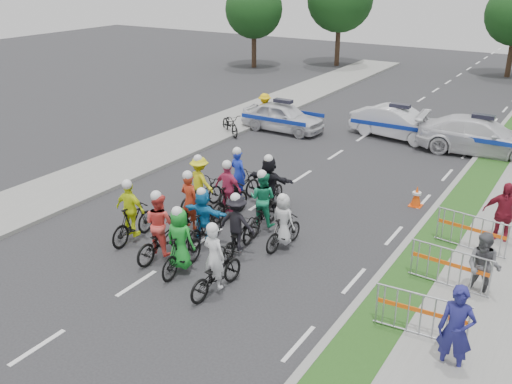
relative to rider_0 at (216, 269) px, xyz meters
The scene contains 31 objects.
ground 2.16m from the rider_0, 158.73° to the right, with size 90.00×90.00×0.00m, color #28282B.
curb_right 5.34m from the rider_0, 53.23° to the left, with size 0.20×60.00×0.12m, color gray.
grass_strip 5.78m from the rider_0, 47.64° to the left, with size 1.20×60.00×0.11m, color #224817.
sidewalk_right 7.11m from the rider_0, 36.83° to the left, with size 2.40×60.00×0.13m, color gray.
sidewalk_left 9.45m from the rider_0, 153.22° to the left, with size 3.00×60.00×0.13m, color gray.
rider_0 is the anchor object (origin of this frame).
rider_1 1.36m from the rider_0, 166.11° to the left, with size 0.83×1.82×1.88m.
rider_2 2.38m from the rider_0, 163.81° to the left, with size 0.84×1.96×1.98m.
rider_3 3.76m from the rider_0, 164.80° to the left, with size 0.99×1.85×1.92m.
rider_4 1.99m from the rider_0, 108.11° to the left, with size 1.09×1.88×1.85m.
rider_5 2.58m from the rider_0, 132.70° to the left, with size 1.41×1.69×1.76m.
rider_6 3.42m from the rider_0, 137.66° to the left, with size 0.83×1.99×1.98m.
rider_7 2.89m from the rider_0, 84.91° to the left, with size 0.76×1.64×1.68m.
rider_8 3.71m from the rider_0, 103.11° to the left, with size 0.87×1.95×1.92m.
rider_9 4.32m from the rider_0, 119.99° to the left, with size 1.00×1.88×1.94m.
rider_10 5.07m from the rider_0, 130.98° to the left, with size 1.12×1.93×1.89m.
rider_11 5.08m from the rider_0, 105.75° to the left, with size 1.56×1.86×1.93m.
rider_12 5.57m from the rider_0, 117.59° to the left, with size 0.98×2.01×1.96m.
police_car_0 14.38m from the rider_0, 112.80° to the left, with size 1.60×3.98×1.36m, color silver.
police_car_1 14.96m from the rider_0, 92.10° to the left, with size 1.51×4.32×1.42m, color silver.
police_car_2 14.91m from the rider_0, 78.04° to the left, with size 2.12×5.21×1.51m, color silver.
spectator_0 5.62m from the rider_0, ahead, with size 0.69×0.45×1.90m, color navy.
spectator_1 6.33m from the rider_0, 29.32° to the left, with size 0.83×0.64×1.70m, color #59595E.
spectator_2 8.30m from the rider_0, 49.53° to the left, with size 1.10×0.46×1.88m, color maroon.
marshal_hiviz 14.83m from the rider_0, 116.39° to the left, with size 1.08×0.62×1.67m, color yellow.
barrier_0 4.83m from the rider_0, ahead, with size 2.00×0.50×1.12m, color #A5A8AD, non-canonical shape.
barrier_1 5.68m from the rider_0, 32.69° to the left, with size 2.00×0.50×1.12m, color #A5A8AD, non-canonical shape.
barrier_2 7.17m from the rider_0, 48.23° to the left, with size 2.00×0.50×1.12m, color #A5A8AD, non-canonical shape.
cone_0 8.17m from the rider_0, 71.85° to the left, with size 0.40×0.40×0.70m.
parked_bike 13.58m from the rider_0, 122.70° to the left, with size 0.66×1.89×0.99m, color black.
tree_0 31.76m from the rider_0, 120.30° to the left, with size 4.20×4.20×6.30m.
Camera 1 is at (9.07, -8.93, 7.53)m, focal length 40.00 mm.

